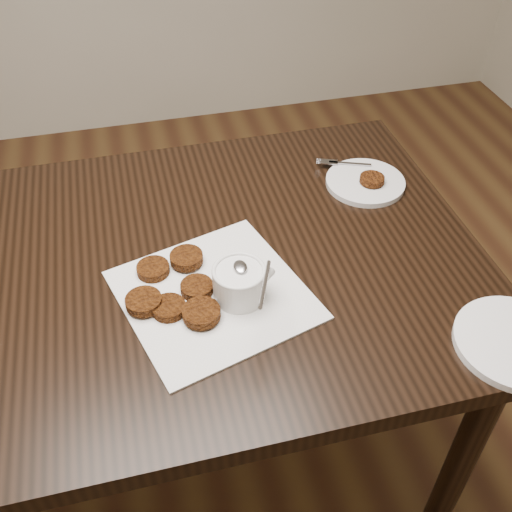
% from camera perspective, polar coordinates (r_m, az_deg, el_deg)
% --- Properties ---
extents(floor, '(4.00, 4.00, 0.00)m').
position_cam_1_polar(floor, '(1.75, -6.04, -21.33)').
color(floor, brown).
rests_on(floor, ground).
extents(table, '(1.33, 0.86, 0.75)m').
position_cam_1_polar(table, '(1.47, -8.22, -11.74)').
color(table, black).
rests_on(table, floor).
extents(napkin, '(0.40, 0.40, 0.00)m').
position_cam_1_polar(napkin, '(1.12, -4.09, -3.71)').
color(napkin, silver).
rests_on(napkin, table).
extents(sauce_ramekin, '(0.14, 0.14, 0.13)m').
position_cam_1_polar(sauce_ramekin, '(1.07, -1.65, -1.31)').
color(sauce_ramekin, silver).
rests_on(sauce_ramekin, napkin).
extents(patty_cluster, '(0.30, 0.30, 0.02)m').
position_cam_1_polar(patty_cluster, '(1.12, -7.55, -3.16)').
color(patty_cluster, '#69320D').
rests_on(patty_cluster, napkin).
extents(plate_with_patty, '(0.24, 0.24, 0.03)m').
position_cam_1_polar(plate_with_patty, '(1.41, 10.44, 7.18)').
color(plate_with_patty, silver).
rests_on(plate_with_patty, table).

